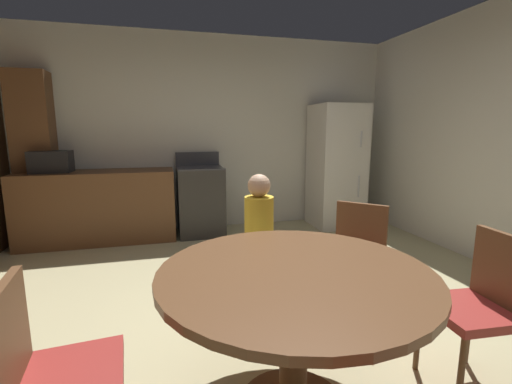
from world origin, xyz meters
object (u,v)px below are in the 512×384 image
(oven_range, at_px, (201,200))
(dining_table, at_px, (295,299))
(chair_northeast, at_px, (356,255))
(microwave, at_px, (51,162))
(refrigerator, at_px, (336,166))
(chair_west, at_px, (49,370))
(person_child, at_px, (259,241))
(chair_east, at_px, (481,301))

(oven_range, relative_size, dining_table, 0.84)
(dining_table, relative_size, chair_northeast, 1.50)
(oven_range, height_order, dining_table, oven_range)
(oven_range, bearing_deg, microwave, -179.88)
(oven_range, bearing_deg, refrigerator, -1.56)
(chair_west, bearing_deg, microwave, 98.59)
(oven_range, relative_size, person_child, 1.01)
(chair_west, bearing_deg, person_child, 38.46)
(chair_east, height_order, person_child, person_child)
(chair_west, relative_size, chair_east, 1.00)
(chair_west, distance_m, person_child, 1.59)
(chair_northeast, distance_m, person_child, 0.72)
(microwave, xyz_separation_m, chair_west, (0.84, -3.33, -0.53))
(refrigerator, distance_m, chair_east, 3.38)
(oven_range, relative_size, microwave, 2.50)
(person_child, bearing_deg, chair_northeast, 73.02)
(oven_range, height_order, chair_east, oven_range)
(microwave, bearing_deg, chair_east, -48.40)
(refrigerator, xyz_separation_m, microwave, (-3.74, 0.05, 0.15))
(refrigerator, bearing_deg, chair_west, -131.45)
(microwave, distance_m, chair_west, 3.48)
(chair_west, bearing_deg, dining_table, 0.00)
(microwave, distance_m, person_child, 3.02)
(chair_west, xyz_separation_m, chair_east, (2.09, 0.02, 0.00))
(oven_range, distance_m, refrigerator, 2.02)
(dining_table, xyz_separation_m, person_child, (0.09, 1.00, -0.03))
(microwave, height_order, chair_west, microwave)
(microwave, distance_m, chair_east, 4.45)
(oven_range, height_order, chair_northeast, oven_range)
(microwave, height_order, chair_northeast, microwave)
(microwave, height_order, dining_table, microwave)
(refrigerator, relative_size, chair_west, 2.02)
(oven_range, xyz_separation_m, microwave, (-1.77, -0.00, 0.56))
(oven_range, bearing_deg, person_child, -84.49)
(refrigerator, distance_m, chair_northeast, 2.71)
(refrigerator, bearing_deg, dining_table, -120.23)
(refrigerator, relative_size, chair_east, 2.02)
(refrigerator, height_order, chair_west, refrigerator)
(oven_range, bearing_deg, dining_table, -87.84)
(microwave, bearing_deg, refrigerator, -0.77)
(dining_table, bearing_deg, microwave, 120.33)
(person_child, bearing_deg, refrigerator, 146.40)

